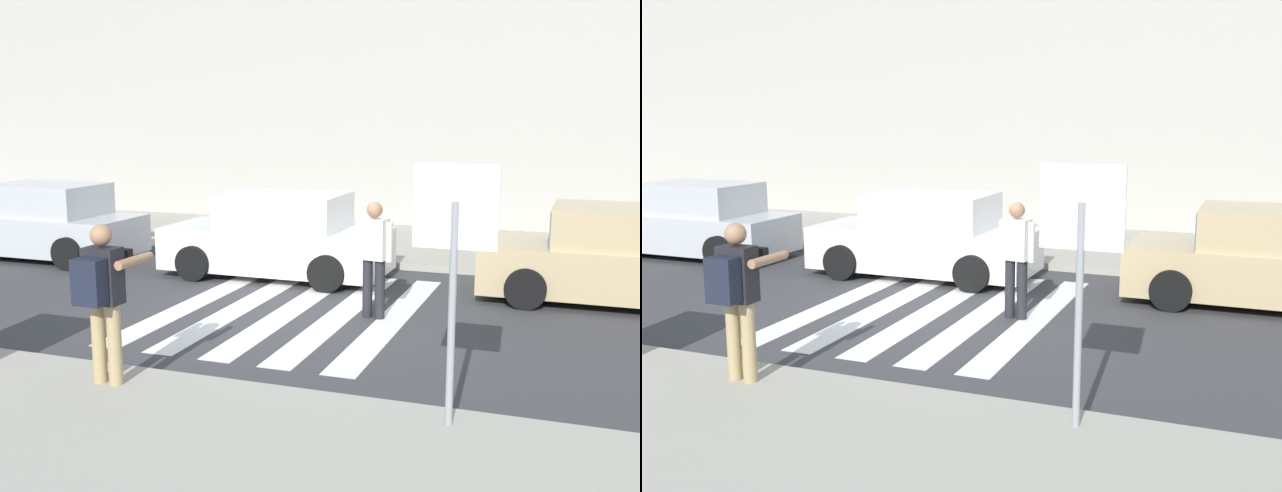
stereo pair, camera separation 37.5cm
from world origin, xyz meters
The scene contains 14 objects.
ground_plane centered at (0.00, 0.00, 0.00)m, with size 120.00×120.00×0.00m, color #38383A.
sidewalk_far centered at (0.00, 6.00, 0.07)m, with size 60.00×4.80×0.14m, color #9E998C.
building_facade_far centered at (0.00, 10.40, 3.77)m, with size 56.00×4.00×7.54m, color #ADA89E.
crosswalk_stripe_0 centered at (-1.60, 0.20, 0.00)m, with size 0.44×5.20×0.01m, color silver.
crosswalk_stripe_1 centered at (-0.80, 0.20, 0.00)m, with size 0.44×5.20×0.01m, color silver.
crosswalk_stripe_2 centered at (0.00, 0.20, 0.00)m, with size 0.44×5.20×0.01m, color silver.
crosswalk_stripe_3 centered at (0.80, 0.20, 0.00)m, with size 0.44×5.20×0.01m, color silver.
crosswalk_stripe_4 centered at (1.60, 0.20, 0.00)m, with size 0.44×5.20×0.01m, color silver.
stop_sign centered at (3.10, -3.59, 1.90)m, with size 0.76×0.08×2.42m.
photographer_with_backpack centered at (-0.53, -3.78, 1.17)m, with size 0.59×0.85×1.72m.
pedestrian_crossing centered at (1.31, 0.17, 0.97)m, with size 0.57×0.30×1.72m.
parked_car_silver centered at (-6.38, 2.30, 0.73)m, with size 4.10×1.92×1.55m.
parked_car_white centered at (-1.11, 2.30, 0.73)m, with size 4.10×1.92×1.55m.
parked_car_tan centered at (4.69, 2.30, 0.73)m, with size 4.10×1.92×1.55m.
Camera 2 is at (4.55, -10.04, 3.02)m, focal length 42.00 mm.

